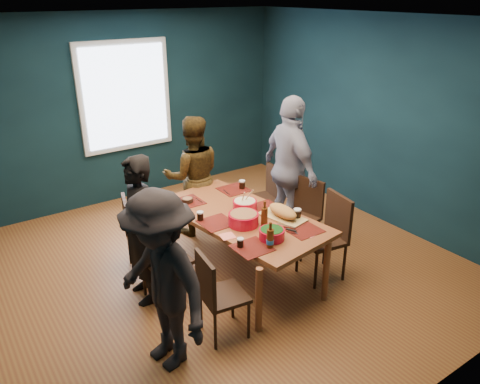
# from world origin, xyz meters

# --- Properties ---
(room) EXTENTS (5.01, 5.01, 2.71)m
(room) POSITION_xyz_m (0.00, 0.27, 1.37)
(room) COLOR brown
(room) RESTS_ON ground
(dining_table) EXTENTS (1.22, 2.04, 0.73)m
(dining_table) POSITION_xyz_m (0.13, -0.27, 0.66)
(dining_table) COLOR brown
(dining_table) RESTS_ON floor
(chair_left_far) EXTENTS (0.49, 0.49, 0.87)m
(chair_left_far) POSITION_xyz_m (-0.77, 0.51, 0.51)
(chair_left_far) COLOR black
(chair_left_far) RESTS_ON floor
(chair_left_mid) EXTENTS (0.43, 0.43, 0.94)m
(chair_left_mid) POSITION_xyz_m (-0.84, -0.20, 0.55)
(chair_left_mid) COLOR black
(chair_left_mid) RESTS_ON floor
(chair_left_near) EXTENTS (0.43, 0.43, 0.85)m
(chair_left_near) POSITION_xyz_m (-0.65, -0.98, 0.50)
(chair_left_near) COLOR black
(chair_left_near) RESTS_ON floor
(chair_right_far) EXTENTS (0.43, 0.43, 0.84)m
(chair_right_far) POSITION_xyz_m (1.08, 0.50, 0.49)
(chair_right_far) COLOR black
(chair_right_far) RESTS_ON floor
(chair_right_mid) EXTENTS (0.48, 0.48, 0.90)m
(chair_right_mid) POSITION_xyz_m (1.06, -0.23, 0.52)
(chair_right_mid) COLOR black
(chair_right_mid) RESTS_ON floor
(chair_right_near) EXTENTS (0.49, 0.49, 0.95)m
(chair_right_near) POSITION_xyz_m (0.91, -0.81, 0.55)
(chair_right_near) COLOR black
(chair_right_near) RESTS_ON floor
(person_far_left) EXTENTS (0.43, 0.60, 1.54)m
(person_far_left) POSITION_xyz_m (-0.95, -0.05, 0.77)
(person_far_left) COLOR black
(person_far_left) RESTS_ON floor
(person_back) EXTENTS (0.92, 0.83, 1.55)m
(person_back) POSITION_xyz_m (0.20, 0.92, 0.78)
(person_back) COLOR black
(person_back) RESTS_ON floor
(person_right) EXTENTS (0.59, 1.12, 1.82)m
(person_right) POSITION_xyz_m (1.15, 0.15, 0.91)
(person_right) COLOR white
(person_right) RESTS_ON floor
(person_near_left) EXTENTS (0.76, 1.11, 1.59)m
(person_near_left) POSITION_xyz_m (-1.17, -1.00, 0.80)
(person_near_left) COLOR black
(person_near_left) RESTS_ON floor
(bowl_salad) EXTENTS (0.31, 0.31, 0.13)m
(bowl_salad) POSITION_xyz_m (0.02, -0.46, 0.80)
(bowl_salad) COLOR red
(bowl_salad) RESTS_ON dining_table
(bowl_dumpling) EXTENTS (0.26, 0.26, 0.25)m
(bowl_dumpling) POSITION_xyz_m (0.24, -0.17, 0.79)
(bowl_dumpling) COLOR red
(bowl_dumpling) RESTS_ON dining_table
(bowl_herbs) EXTENTS (0.25, 0.25, 0.11)m
(bowl_herbs) POSITION_xyz_m (0.07, -0.86, 0.79)
(bowl_herbs) COLOR red
(bowl_herbs) RESTS_ON dining_table
(cutting_board) EXTENTS (0.35, 0.63, 0.14)m
(cutting_board) POSITION_xyz_m (0.45, -0.56, 0.79)
(cutting_board) COLOR #DBC276
(cutting_board) RESTS_ON dining_table
(small_bowl) EXTENTS (0.13, 0.13, 0.05)m
(small_bowl) POSITION_xyz_m (-0.19, 0.35, 0.76)
(small_bowl) COLOR black
(small_bowl) RESTS_ON dining_table
(beer_bottle_a) EXTENTS (0.07, 0.07, 0.26)m
(beer_bottle_a) POSITION_xyz_m (-0.04, -0.98, 0.82)
(beer_bottle_a) COLOR #48240C
(beer_bottle_a) RESTS_ON dining_table
(beer_bottle_b) EXTENTS (0.07, 0.07, 0.27)m
(beer_bottle_b) POSITION_xyz_m (0.19, -0.58, 0.83)
(beer_bottle_b) COLOR #48240C
(beer_bottle_b) RESTS_ON dining_table
(cola_glass_a) EXTENTS (0.07, 0.07, 0.09)m
(cola_glass_a) POSITION_xyz_m (-0.27, -0.81, 0.78)
(cola_glass_a) COLOR black
(cola_glass_a) RESTS_ON dining_table
(cola_glass_b) EXTENTS (0.08, 0.08, 0.11)m
(cola_glass_b) POSITION_xyz_m (0.56, -0.66, 0.79)
(cola_glass_b) COLOR black
(cola_glass_b) RESTS_ON dining_table
(cola_glass_c) EXTENTS (0.08, 0.08, 0.11)m
(cola_glass_c) POSITION_xyz_m (0.55, 0.33, 0.79)
(cola_glass_c) COLOR black
(cola_glass_c) RESTS_ON dining_table
(cola_glass_d) EXTENTS (0.07, 0.07, 0.10)m
(cola_glass_d) POSITION_xyz_m (-0.30, -0.12, 0.78)
(cola_glass_d) COLOR black
(cola_glass_d) RESTS_ON dining_table
(napkin_a) EXTENTS (0.15, 0.15, 0.00)m
(napkin_a) POSITION_xyz_m (0.46, -0.25, 0.73)
(napkin_a) COLOR #FF796B
(napkin_a) RESTS_ON dining_table
(napkin_b) EXTENTS (0.16, 0.16, 0.00)m
(napkin_b) POSITION_xyz_m (-0.25, -0.57, 0.73)
(napkin_b) COLOR #FF796B
(napkin_b) RESTS_ON dining_table
(napkin_c) EXTENTS (0.18, 0.18, 0.00)m
(napkin_c) POSITION_xyz_m (0.45, -0.98, 0.73)
(napkin_c) COLOR #FF796B
(napkin_c) RESTS_ON dining_table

